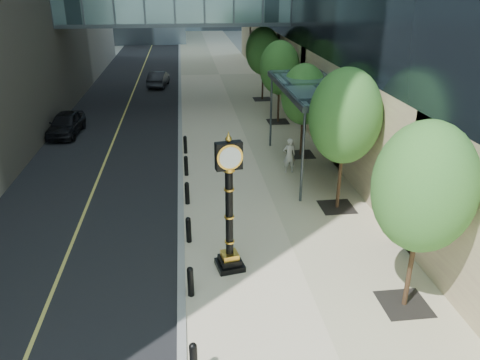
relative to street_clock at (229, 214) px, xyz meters
name	(u,v)px	position (x,y,z in m)	size (l,w,h in m)	color
road	(139,77)	(-5.63, 34.45, -2.06)	(8.00, 180.00, 0.02)	black
sidewalk	(219,75)	(2.37, 34.45, -2.04)	(8.00, 180.00, 0.06)	beige
curb	(180,76)	(-1.63, 34.45, -2.03)	(0.25, 180.00, 0.07)	gray
entrance_canopy	(312,88)	(4.85, 8.45, 2.12)	(3.00, 8.00, 4.38)	#383F44
bollard_row	(188,211)	(-1.33, 3.45, -1.56)	(0.20, 16.20, 0.90)	black
street_trees	(307,89)	(4.97, 9.97, 1.73)	(2.87, 28.74, 5.89)	black
street_clock	(229,214)	(0.00, 0.00, 0.00)	(1.01, 1.01, 4.64)	black
pedestrian	(289,155)	(3.77, 8.05, -1.12)	(0.65, 0.43, 1.78)	#B3AEA4
car_near	(66,124)	(-8.63, 15.83, -1.34)	(1.68, 4.17, 1.42)	black
car_far	(159,79)	(-3.50, 29.69, -1.38)	(1.42, 4.07, 1.34)	black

